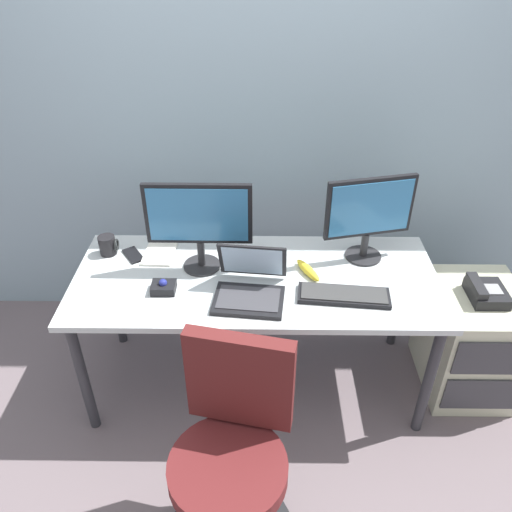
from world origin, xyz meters
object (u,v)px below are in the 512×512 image
at_px(desk_phone, 485,292).
at_px(keyboard, 344,295).
at_px(file_cabinet, 470,340).
at_px(trackball_mouse, 163,287).
at_px(monitor_side, 369,213).
at_px(paper_notepad, 159,254).
at_px(cell_phone, 133,255).
at_px(laptop, 250,285).
at_px(coffee_mug, 108,245).
at_px(monitor_main, 199,220).
at_px(office_chair, 232,463).
at_px(banana, 308,270).

height_order(desk_phone, keyboard, keyboard).
bearing_deg(file_cabinet, trackball_mouse, -175.11).
xyz_separation_m(monitor_side, trackball_mouse, (-0.96, -0.29, -0.23)).
bearing_deg(monitor_side, file_cabinet, -14.79).
xyz_separation_m(desk_phone, paper_notepad, (-1.60, 0.18, 0.09)).
distance_m(paper_notepad, cell_phone, 0.13).
distance_m(laptop, trackball_mouse, 0.40).
xyz_separation_m(monitor_side, coffee_mug, (-1.28, 0.02, -0.20)).
relative_size(desk_phone, trackball_mouse, 1.82).
relative_size(file_cabinet, desk_phone, 2.95).
height_order(monitor_main, keyboard, monitor_main).
bearing_deg(keyboard, cell_phone, 162.49).
height_order(office_chair, trackball_mouse, office_chair).
bearing_deg(desk_phone, keyboard, -167.84).
bearing_deg(office_chair, laptop, 85.25).
xyz_separation_m(desk_phone, banana, (-0.86, 0.03, 0.10)).
relative_size(paper_notepad, banana, 1.09).
distance_m(monitor_main, paper_notepad, 0.36).
distance_m(file_cabinet, monitor_side, 0.90).
bearing_deg(keyboard, file_cabinet, 13.27).
xyz_separation_m(file_cabinet, monitor_main, (-1.38, 0.06, 0.68)).
xyz_separation_m(desk_phone, cell_phone, (-1.73, 0.17, 0.09)).
xyz_separation_m(monitor_side, paper_notepad, (-1.03, 0.01, -0.25)).
height_order(file_cabinet, cell_phone, cell_phone).
bearing_deg(keyboard, desk_phone, 12.16).
xyz_separation_m(office_chair, cell_phone, (-0.54, 0.97, 0.29)).
bearing_deg(file_cabinet, monitor_side, 165.21).
height_order(trackball_mouse, banana, trackball_mouse).
distance_m(monitor_main, laptop, 0.39).
relative_size(office_chair, trackball_mouse, 8.57).
relative_size(desk_phone, monitor_main, 0.40).
bearing_deg(keyboard, coffee_mug, 163.32).
relative_size(cell_phone, banana, 0.75).
distance_m(paper_notepad, banana, 0.75).
height_order(monitor_main, monitor_side, monitor_main).
bearing_deg(keyboard, monitor_main, 160.64).
bearing_deg(office_chair, cell_phone, 119.22).
bearing_deg(paper_notepad, keyboard, -20.57).
bearing_deg(trackball_mouse, monitor_main, 51.17).
height_order(trackball_mouse, paper_notepad, trackball_mouse).
height_order(monitor_main, banana, monitor_main).
height_order(paper_notepad, cell_phone, paper_notepad).
bearing_deg(banana, office_chair, -111.70).
distance_m(file_cabinet, banana, 0.97).
xyz_separation_m(paper_notepad, banana, (0.74, -0.15, 0.01)).
xyz_separation_m(office_chair, paper_notepad, (-0.41, 0.98, 0.29)).
bearing_deg(banana, coffee_mug, 170.72).
distance_m(desk_phone, laptop, 1.15).
xyz_separation_m(file_cabinet, keyboard, (-0.72, -0.17, 0.43)).
bearing_deg(monitor_main, paper_notepad, 155.99).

